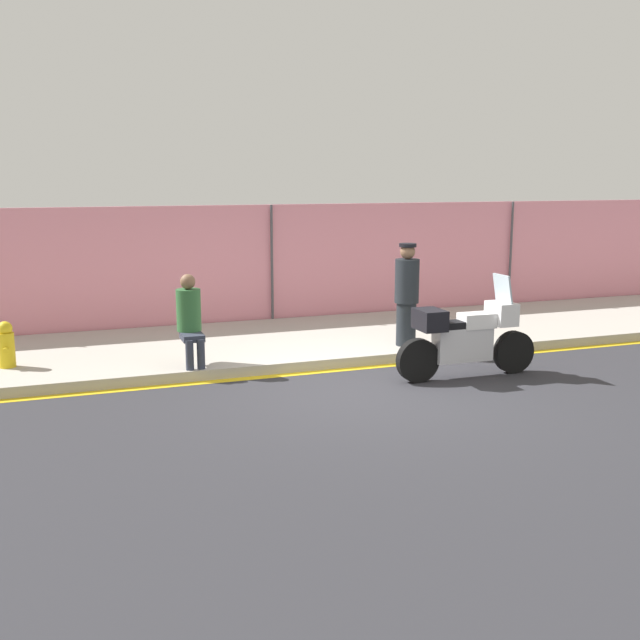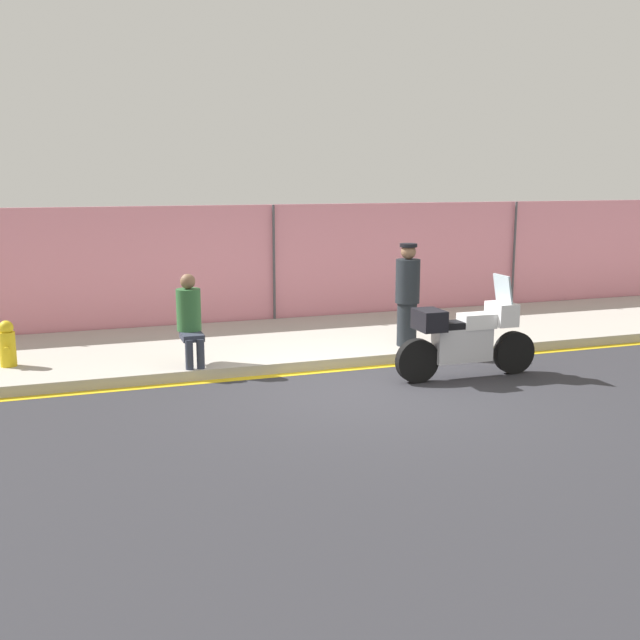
% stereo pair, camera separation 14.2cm
% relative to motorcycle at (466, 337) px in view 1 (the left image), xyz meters
% --- Properties ---
extents(ground_plane, '(120.00, 120.00, 0.00)m').
position_rel_motorcycle_xyz_m(ground_plane, '(-1.64, -0.15, -0.62)').
color(ground_plane, '#2D2D33').
extents(sidewalk, '(40.84, 3.56, 0.16)m').
position_rel_motorcycle_xyz_m(sidewalk, '(-1.64, 2.89, -0.54)').
color(sidewalk, '#ADA89E').
rests_on(sidewalk, ground_plane).
extents(curb_paint_stripe, '(40.84, 0.18, 0.01)m').
position_rel_motorcycle_xyz_m(curb_paint_stripe, '(-1.64, 1.02, -0.62)').
color(curb_paint_stripe, gold).
rests_on(curb_paint_stripe, ground_plane).
extents(storefront_fence, '(38.80, 0.17, 2.42)m').
position_rel_motorcycle_xyz_m(storefront_fence, '(-1.64, 4.76, 0.59)').
color(storefront_fence, pink).
rests_on(storefront_fence, ground_plane).
extents(motorcycle, '(2.27, 0.51, 1.53)m').
position_rel_motorcycle_xyz_m(motorcycle, '(0.00, 0.00, 0.00)').
color(motorcycle, black).
rests_on(motorcycle, ground_plane).
extents(officer_standing, '(0.40, 0.40, 1.72)m').
position_rel_motorcycle_xyz_m(officer_standing, '(-0.18, 1.63, 0.41)').
color(officer_standing, '#1E2328').
rests_on(officer_standing, sidewalk).
extents(person_seated_on_curb, '(0.37, 0.69, 1.36)m').
position_rel_motorcycle_xyz_m(person_seated_on_curb, '(-3.82, 1.60, 0.30)').
color(person_seated_on_curb, '#2D3342').
rests_on(person_seated_on_curb, sidewalk).
extents(fire_hydrant, '(0.24, 0.30, 0.70)m').
position_rel_motorcycle_xyz_m(fire_hydrant, '(-6.44, 2.30, -0.12)').
color(fire_hydrant, gold).
rests_on(fire_hydrant, sidewalk).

